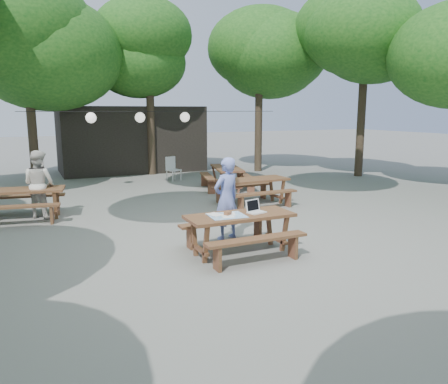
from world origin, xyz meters
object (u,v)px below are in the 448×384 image
picnic_table_nw (22,204)px  second_person (39,184)px  woman (226,199)px  plastic_chair (174,174)px  main_picnic_table (240,233)px

picnic_table_nw → second_person: second_person is taller
woman → plastic_chair: (1.44, 7.79, -0.60)m
second_person → woman: bearing=178.9°
picnic_table_nw → woman: woman is taller
woman → plastic_chair: size_ratio=1.89×
main_picnic_table → second_person: size_ratio=1.19×
woman → main_picnic_table: bearing=62.8°
main_picnic_table → plastic_chair: plastic_chair is taller
main_picnic_table → second_person: second_person is taller
main_picnic_table → woman: woman is taller
second_person → plastic_chair: size_ratio=1.87×
picnic_table_nw → plastic_chair: 6.73m
main_picnic_table → picnic_table_nw: (-3.67, 4.58, 0.00)m
second_person → plastic_chair: bearing=-93.8°
main_picnic_table → second_person: bearing=125.2°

